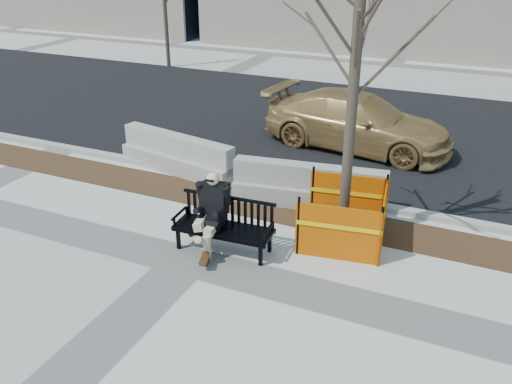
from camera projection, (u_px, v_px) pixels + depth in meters
ground at (188, 261)px, 9.94m from camera, size 120.00×120.00×0.00m
mulch_strip at (247, 203)px, 12.08m from camera, size 40.00×1.20×0.02m
asphalt_street at (330, 124)px, 17.19m from camera, size 60.00×10.40×0.01m
curb at (264, 185)px, 12.84m from camera, size 60.00×0.25×0.12m
bench at (224, 250)px, 10.29m from camera, size 1.96×0.81×1.02m
seated_man at (213, 246)px, 10.41m from camera, size 0.72×1.13×1.52m
tree_fence at (341, 240)px, 10.63m from camera, size 2.69×2.69×5.92m
sedan at (355, 147)px, 15.32m from camera, size 5.47×2.73×1.53m
jersey_barrier_left at (179, 171)px, 13.78m from camera, size 3.45×1.31×0.97m
jersey_barrier_right at (308, 205)px, 12.02m from camera, size 3.43×1.15×0.97m
far_tree_left at (169, 67)px, 24.86m from camera, size 2.52×2.52×5.27m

